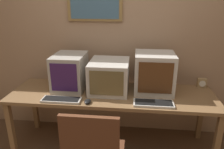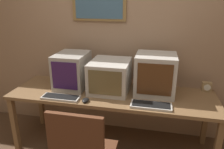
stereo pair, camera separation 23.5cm
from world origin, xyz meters
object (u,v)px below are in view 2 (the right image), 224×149
at_px(monitor_left, 72,70).
at_px(monitor_center, 110,76).
at_px(keyboard_main, 61,97).
at_px(keyboard_side, 151,105).
at_px(monitor_right, 155,74).
at_px(desk_clock, 207,87).
at_px(mouse_near_keyboard, 86,100).

xyz_separation_m(monitor_left, monitor_center, (0.46, -0.01, -0.03)).
bearing_deg(monitor_center, keyboard_main, -144.26).
relative_size(keyboard_main, keyboard_side, 1.01).
distance_m(monitor_left, keyboard_side, 1.01).
distance_m(monitor_center, keyboard_side, 0.59).
distance_m(monitor_right, keyboard_main, 1.04).
height_order(monitor_left, monitor_right, monitor_right).
height_order(monitor_left, keyboard_main, monitor_left).
bearing_deg(desk_clock, monitor_right, -163.54).
distance_m(keyboard_main, mouse_near_keyboard, 0.28).
bearing_deg(monitor_left, desk_clock, 7.25).
height_order(monitor_right, desk_clock, monitor_right).
height_order(monitor_center, mouse_near_keyboard, monitor_center).
bearing_deg(monitor_right, keyboard_side, -92.64).
bearing_deg(desk_clock, monitor_left, -172.75).
bearing_deg(keyboard_main, monitor_left, 89.74).
height_order(monitor_left, desk_clock, monitor_left).
distance_m(mouse_near_keyboard, desk_clock, 1.37).
bearing_deg(keyboard_main, keyboard_side, 1.42).
xyz_separation_m(monitor_right, keyboard_main, (-0.95, -0.37, -0.21)).
height_order(monitor_left, mouse_near_keyboard, monitor_left).
relative_size(mouse_near_keyboard, desk_clock, 0.97).
bearing_deg(monitor_center, mouse_near_keyboard, -117.16).
relative_size(monitor_center, keyboard_main, 1.21).
bearing_deg(mouse_near_keyboard, desk_clock, 23.86).
bearing_deg(monitor_right, desk_clock, 16.46).
height_order(monitor_center, monitor_right, monitor_right).
distance_m(monitor_left, keyboard_main, 0.39).
distance_m(monitor_right, mouse_near_keyboard, 0.80).
height_order(monitor_center, keyboard_side, monitor_center).
bearing_deg(monitor_right, monitor_center, -175.82).
relative_size(monitor_left, keyboard_main, 1.11).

